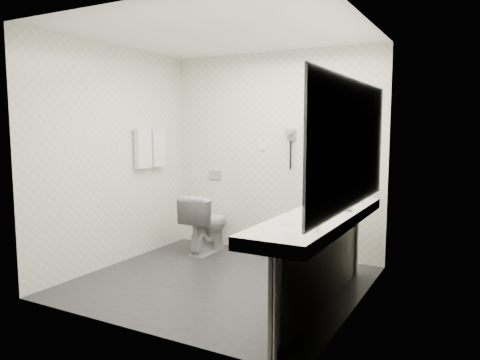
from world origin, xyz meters
The scene contains 31 objects.
floor centered at (0.00, 0.00, 0.00)m, with size 2.80×2.80×0.00m, color #242428.
ceiling centered at (0.00, 0.00, 2.50)m, with size 2.80×2.80×0.00m, color white.
wall_back centered at (0.00, 1.30, 1.25)m, with size 2.80×2.80×0.00m, color white.
wall_front centered at (0.00, -1.30, 1.25)m, with size 2.80×2.80×0.00m, color white.
wall_left centered at (-1.40, 0.00, 1.25)m, with size 2.60×2.60×0.00m, color white.
wall_right centered at (1.40, 0.00, 1.25)m, with size 2.60×2.60×0.00m, color white.
vanity_counter centered at (1.12, -0.20, 0.80)m, with size 0.55×2.20×0.10m, color white.
vanity_panel centered at (1.15, -0.20, 0.38)m, with size 0.03×2.15×0.75m, color gray.
vanity_post_near centered at (1.18, -1.24, 0.38)m, with size 0.06×0.06×0.75m, color silver.
vanity_post_far centered at (1.18, 0.84, 0.38)m, with size 0.06×0.06×0.75m, color silver.
mirror centered at (1.39, -0.20, 1.45)m, with size 0.02×2.20×1.05m, color #B2BCC6.
basin_near centered at (1.12, -0.85, 0.83)m, with size 0.40×0.31×0.05m, color white.
basin_far centered at (1.12, 0.45, 0.83)m, with size 0.40×0.31×0.05m, color white.
faucet_near centered at (1.32, -0.85, 0.92)m, with size 0.04×0.04×0.15m, color silver.
faucet_far centered at (1.32, 0.45, 0.92)m, with size 0.04×0.04×0.15m, color silver.
soap_bottle_a centered at (1.19, -0.17, 0.90)m, with size 0.04×0.04×0.10m, color silver.
soap_bottle_c centered at (1.11, -0.21, 0.91)m, with size 0.05×0.05×0.12m, color silver.
glass_left centered at (1.31, 0.03, 0.91)m, with size 0.07×0.07×0.12m, color silver.
glass_right centered at (1.28, 0.07, 0.90)m, with size 0.06×0.06×0.10m, color silver.
toilet centered at (-0.74, 0.88, 0.37)m, with size 0.42×0.74×0.75m, color white.
flush_plate centered at (-0.85, 1.29, 0.95)m, with size 0.18×0.02×0.12m, color #B2B5BA.
pedal_bin centered at (0.04, 1.11, 0.13)m, with size 0.19×0.19×0.26m, color #B2B5BA.
bin_lid centered at (0.04, 1.11, 0.27)m, with size 0.19×0.19×0.01m, color #B2B5BA.
towel_rail centered at (-1.35, 0.55, 1.55)m, with size 0.02×0.02×0.62m, color silver.
towel_near centered at (-1.34, 0.41, 1.33)m, with size 0.07×0.24×0.48m, color white.
towel_far centered at (-1.34, 0.69, 1.33)m, with size 0.07×0.24×0.48m, color white.
dryer_cradle centered at (0.25, 1.27, 1.50)m, with size 0.10×0.04×0.14m, color gray.
dryer_barrel centered at (0.25, 1.20, 1.53)m, with size 0.08×0.08×0.14m, color gray.
dryer_cord centered at (0.25, 1.26, 1.25)m, with size 0.02×0.02×0.35m, color black.
switch_plate_a centered at (-0.15, 1.29, 1.35)m, with size 0.09×0.02×0.09m, color white.
switch_plate_b centered at (0.55, 1.29, 1.35)m, with size 0.09×0.02×0.09m, color white.
Camera 1 is at (2.36, -3.91, 1.58)m, focal length 34.11 mm.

